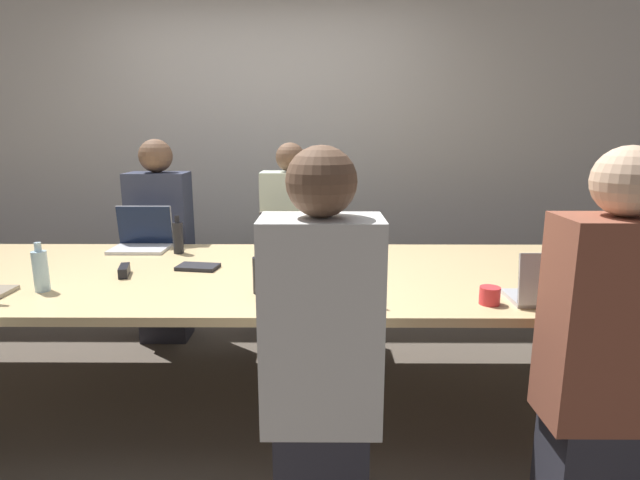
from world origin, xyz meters
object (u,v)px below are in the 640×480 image
Objects in this scene: person_far_midleft at (162,245)px; person_near_midright at (321,359)px; bottle_near_left at (41,270)px; laptop_far_midleft at (142,237)px; laptop_far_center at (285,239)px; cup_near_right at (490,296)px; bottle_near_midright at (260,274)px; laptop_near_right at (552,289)px; bottle_near_right at (609,271)px; person_far_center at (291,245)px; bottle_far_midleft at (178,237)px; laptop_near_midright at (323,285)px; stapler at (124,271)px; person_near_right at (606,357)px.

person_far_midleft is 0.99× the size of person_near_midright.
bottle_near_left is 0.87m from laptop_far_midleft.
cup_near_right is at bearing -46.50° from laptop_far_center.
laptop_far_midleft is at bearing 79.21° from bottle_near_left.
person_far_midleft is at bearing 125.17° from bottle_near_midright.
bottle_near_midright is (0.84, -0.87, 0.01)m from laptop_far_midleft.
laptop_near_right is at bearing -4.24° from bottle_near_left.
bottle_near_right is 0.20× the size of person_far_center.
laptop_far_midleft is at bearing -25.91° from laptop_near_right.
person_far_center is (0.89, 0.07, -0.02)m from person_far_midleft.
bottle_far_midleft is at bearing -171.28° from laptop_far_center.
person_far_midleft is 4.13× the size of laptop_near_midright.
laptop_near_right is at bearing -25.91° from laptop_far_midleft.
stapler is at bearing -143.58° from laptop_far_center.
person_far_midleft reaches higher than bottle_near_right.
laptop_near_midright is 1.38m from person_far_center.
bottle_near_right is at bearing 10.29° from cup_near_right.
cup_near_right is at bearing -4.78° from bottle_near_left.
bottle_near_right is (2.37, -1.21, 0.16)m from person_far_midleft.
laptop_far_center is (-1.20, 0.99, -0.00)m from laptop_near_right.
person_near_midright reaches higher than bottle_near_midright.
person_near_right is 0.62m from bottle_near_right.
laptop_far_midleft is 0.29m from bottle_far_midleft.
person_far_center is at bearing 36.83° from bottle_far_midleft.
bottle_near_right is at bearing -40.90° from person_far_center.
person_near_right reaches higher than bottle_near_midright.
person_far_center is 8.76× the size of stapler.
laptop_near_midright reaches higher than laptop_far_center.
bottle_far_midleft is at bearing 159.44° from bottle_near_right.
laptop_far_center is (-1.20, 1.42, 0.11)m from person_near_right.
person_near_right is at bearing -40.03° from person_far_midleft.
bottle_near_right reaches higher than cup_near_right.
person_far_midleft is 5.17× the size of bottle_near_right.
cup_near_right is at bearing -29.01° from stapler.
cup_near_right is at bearing -58.70° from person_near_right.
person_near_right reaches higher than bottle_near_left.
person_far_center reaches higher than bottle_near_left.
laptop_near_right reaches higher than stapler.
cup_near_right is 1.67m from person_far_center.
person_near_midright is (-0.71, -0.45, -0.08)m from cup_near_right.
cup_near_right is 0.26× the size of laptop_near_midright.
laptop_far_center is at bearing 38.16° from bottle_near_left.
bottle_far_midleft is at bearing 127.82° from bottle_near_midright.
bottle_near_right is 1.74m from laptop_far_center.
bottle_near_midright is at bearing -22.66° from laptop_near_midright.
bottle_near_right is at bearing -176.64° from laptop_near_midright.
person_near_midright is at bearing -56.14° from stapler.
bottle_far_midleft is 0.95m from bottle_near_midright.
bottle_near_right is 1.54m from bottle_near_midright.
laptop_far_midleft is 1.21m from bottle_near_midright.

